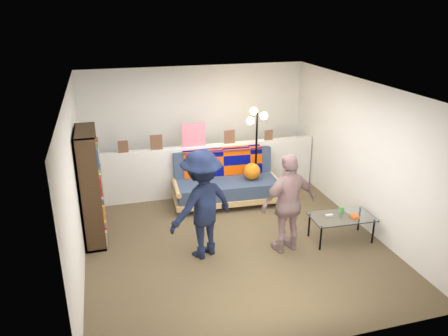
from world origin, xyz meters
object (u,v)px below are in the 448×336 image
object	(u,v)px
bookshelf	(91,190)
person_left	(202,204)
futon_sofa	(227,182)
coffee_table	(342,218)
person_right	(289,204)
floor_lamp	(256,135)

from	to	relation	value
bookshelf	person_left	xyz separation A→B (m)	(1.54, -0.92, -0.02)
futon_sofa	coffee_table	xyz separation A→B (m)	(1.34, -1.87, -0.01)
person_left	person_right	distance (m)	1.28
bookshelf	person_left	world-z (taller)	bookshelf
floor_lamp	futon_sofa	bearing A→B (deg)	-172.72
bookshelf	floor_lamp	xyz separation A→B (m)	(2.98, 0.85, 0.40)
bookshelf	person_right	distance (m)	3.02
futon_sofa	person_right	size ratio (longest dim) A/B	1.32
futon_sofa	floor_lamp	size ratio (longest dim) A/B	1.16
floor_lamp	person_right	xyz separation A→B (m)	(-0.18, -1.98, -0.47)
bookshelf	coffee_table	size ratio (longest dim) A/B	1.79
bookshelf	person_left	distance (m)	1.79
person_left	futon_sofa	bearing A→B (deg)	-142.03
coffee_table	person_right	xyz separation A→B (m)	(-0.94, -0.03, 0.38)
bookshelf	coffee_table	distance (m)	3.93
coffee_table	person_left	bearing A→B (deg)	175.26
bookshelf	person_right	world-z (taller)	bookshelf
bookshelf	floor_lamp	distance (m)	3.12
bookshelf	person_right	size ratio (longest dim) A/B	1.17
person_right	coffee_table	bearing A→B (deg)	172.50
person_left	person_right	bearing A→B (deg)	145.27
futon_sofa	person_right	bearing A→B (deg)	-78.13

